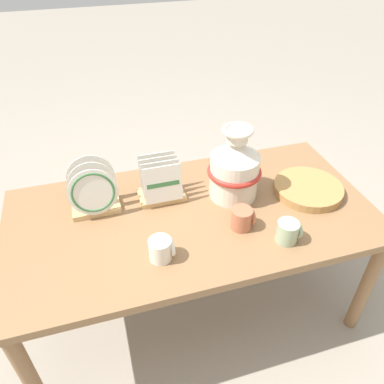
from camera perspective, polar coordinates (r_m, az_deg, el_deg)
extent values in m
plane|color=gray|center=(1.96, 0.00, -16.48)|extent=(14.00, 14.00, 0.00)
cube|color=olive|center=(1.53, 0.00, -3.77)|extent=(1.48, 0.75, 0.03)
cylinder|color=olive|center=(1.57, -23.54, -24.42)|extent=(0.06, 0.06, 0.56)
cylinder|color=olive|center=(1.83, 25.01, -12.82)|extent=(0.06, 0.06, 0.56)
cylinder|color=olive|center=(1.97, -22.75, -7.72)|extent=(0.06, 0.06, 0.56)
cylinder|color=olive|center=(2.19, 15.11, -0.61)|extent=(0.06, 0.06, 0.56)
cylinder|color=silver|center=(1.57, 6.41, 2.46)|extent=(0.20, 0.20, 0.19)
cone|color=silver|center=(1.50, 6.75, 6.53)|extent=(0.20, 0.20, 0.07)
cylinder|color=silver|center=(1.47, 6.92, 8.52)|extent=(0.09, 0.09, 0.05)
torus|color=silver|center=(1.46, 6.99, 9.35)|extent=(0.13, 0.13, 0.02)
torus|color=#B72D23|center=(1.56, 6.47, 3.14)|extent=(0.23, 0.23, 0.02)
cube|color=tan|center=(1.59, -14.37, -2.12)|extent=(0.19, 0.12, 0.02)
cylinder|color=tan|center=(1.60, -17.13, -0.23)|extent=(0.01, 0.01, 0.07)
cylinder|color=tan|center=(1.60, -12.40, 0.61)|extent=(0.01, 0.01, 0.07)
cylinder|color=silver|center=(1.48, -14.84, -0.09)|extent=(0.19, 0.04, 0.19)
torus|color=#38703D|center=(1.48, -14.84, -0.12)|extent=(0.17, 0.04, 0.17)
cylinder|color=silver|center=(1.52, -15.00, 1.05)|extent=(0.19, 0.04, 0.19)
cylinder|color=silver|center=(1.56, -15.15, 2.13)|extent=(0.19, 0.04, 0.19)
cube|color=tan|center=(1.60, -4.69, -0.42)|extent=(0.19, 0.12, 0.02)
cylinder|color=tan|center=(1.60, -7.49, 1.45)|extent=(0.01, 0.01, 0.07)
cylinder|color=tan|center=(1.62, -2.84, 2.26)|extent=(0.01, 0.01, 0.07)
cube|color=silver|center=(1.50, -4.43, 1.18)|extent=(0.16, 0.04, 0.15)
cube|color=silver|center=(1.53, -4.72, 1.91)|extent=(0.16, 0.04, 0.15)
cube|color=silver|center=(1.56, -5.00, 2.62)|extent=(0.16, 0.04, 0.15)
cube|color=silver|center=(1.59, -5.26, 3.30)|extent=(0.16, 0.04, 0.15)
cube|color=#38703D|center=(1.50, -4.41, 1.15)|extent=(0.13, 0.01, 0.02)
cylinder|color=#AD7F47|center=(1.70, 17.18, 0.11)|extent=(0.29, 0.29, 0.01)
cylinder|color=#AD7F47|center=(1.70, 17.23, 0.35)|extent=(0.29, 0.29, 0.01)
cylinder|color=#AD7F47|center=(1.69, 17.29, 0.59)|extent=(0.29, 0.29, 0.01)
cylinder|color=#AD7F47|center=(1.69, 17.35, 0.83)|extent=(0.29, 0.29, 0.01)
cylinder|color=silver|center=(1.32, -4.85, -8.70)|extent=(0.08, 0.08, 0.08)
torus|color=silver|center=(1.33, -3.12, -8.31)|extent=(0.01, 0.07, 0.07)
cylinder|color=#B76647|center=(1.44, 7.54, -4.04)|extent=(0.08, 0.08, 0.08)
torus|color=#B76647|center=(1.46, 9.02, -3.67)|extent=(0.01, 0.07, 0.07)
cylinder|color=#9EB28E|center=(1.42, 14.30, -5.90)|extent=(0.08, 0.08, 0.08)
torus|color=#9EB28E|center=(1.44, 15.73, -5.49)|extent=(0.01, 0.07, 0.07)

